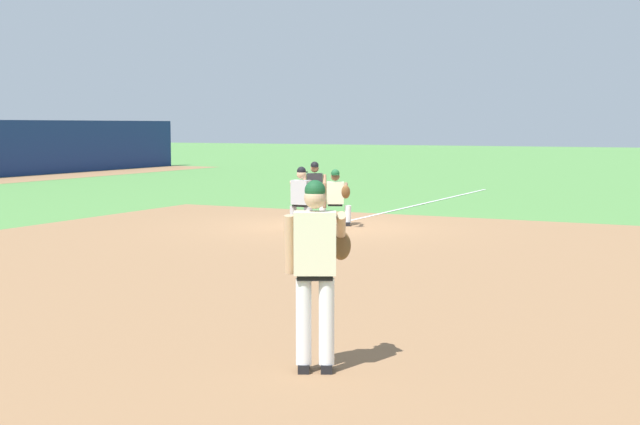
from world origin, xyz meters
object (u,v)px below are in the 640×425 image
(baseball, at_px, (342,256))
(baserunner, at_px, (301,197))
(first_baseman, at_px, (336,195))
(first_base_bag, at_px, (325,225))
(pitcher, at_px, (317,263))
(umpire, at_px, (315,188))

(baseball, height_order, baserunner, baserunner)
(baseball, relative_size, first_baseman, 0.06)
(first_baseman, height_order, baserunner, baserunner)
(first_base_bag, bearing_deg, pitcher, -154.22)
(baseball, xyz_separation_m, umpire, (5.64, 3.39, 0.76))
(pitcher, relative_size, first_baseman, 1.39)
(first_base_bag, bearing_deg, baserunner, 179.36)
(baseball, bearing_deg, pitcher, -156.80)
(first_base_bag, relative_size, pitcher, 0.20)
(first_baseman, bearing_deg, baserunner, 172.64)
(first_baseman, bearing_deg, pitcher, -155.45)
(first_base_bag, bearing_deg, first_baseman, -32.96)
(first_baseman, distance_m, baserunner, 1.42)
(first_base_bag, distance_m, baserunner, 1.37)
(baserunner, distance_m, umpire, 2.72)
(pitcher, height_order, baserunner, pitcher)
(first_base_bag, bearing_deg, umpire, 34.69)
(baserunner, bearing_deg, first_baseman, -7.36)
(baseball, xyz_separation_m, baserunner, (3.09, 2.43, 0.76))
(baseball, height_order, first_baseman, first_baseman)
(first_base_bag, bearing_deg, baseball, -150.30)
(umpire, bearing_deg, first_base_bag, -145.31)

